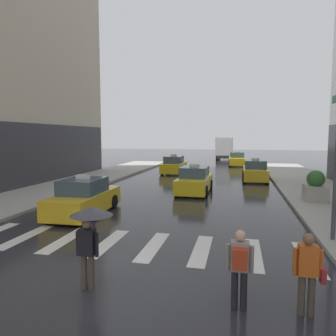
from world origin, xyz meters
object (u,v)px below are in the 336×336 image
at_px(pedestrian_with_handbag, 308,270).
at_px(planter_mid_block, 315,187).
at_px(taxi_lead, 84,198).
at_px(taxi_third, 255,171).
at_px(taxi_second, 195,181).
at_px(taxi_fourth, 174,166).
at_px(pedestrian_with_umbrella, 90,225).
at_px(pedestrian_with_backpack, 240,264).
at_px(taxi_fifth, 237,159).
at_px(box_truck, 225,148).

height_order(pedestrian_with_handbag, planter_mid_block, planter_mid_block).
distance_m(taxi_lead, pedestrian_with_handbag, 10.45).
bearing_deg(taxi_lead, taxi_third, 58.50).
relative_size(taxi_second, taxi_fourth, 1.00).
height_order(taxi_third, pedestrian_with_umbrella, pedestrian_with_umbrella).
bearing_deg(pedestrian_with_backpack, taxi_fifth, 90.44).
height_order(taxi_third, taxi_fifth, same).
bearing_deg(planter_mid_block, taxi_fifth, 100.83).
xyz_separation_m(taxi_lead, pedestrian_with_handbag, (8.10, -6.60, 0.21)).
distance_m(box_truck, pedestrian_with_handbag, 41.89).
relative_size(taxi_second, planter_mid_block, 2.85).
distance_m(taxi_fourth, planter_mid_block, 15.63).
xyz_separation_m(taxi_lead, planter_mid_block, (10.68, 4.70, 0.15)).
distance_m(taxi_fifth, pedestrian_with_umbrella, 32.97).
xyz_separation_m(taxi_lead, taxi_fourth, (0.73, 16.75, 0.00)).
bearing_deg(taxi_fourth, taxi_lead, -92.50).
distance_m(taxi_fifth, pedestrian_with_backpack, 32.98).
relative_size(taxi_second, box_truck, 0.60).
relative_size(taxi_lead, taxi_third, 1.01).
relative_size(taxi_second, pedestrian_with_backpack, 2.77).
bearing_deg(pedestrian_with_umbrella, pedestrian_with_handbag, -0.79).
distance_m(pedestrian_with_backpack, planter_mid_block, 12.04).
relative_size(taxi_fifth, planter_mid_block, 2.87).
bearing_deg(taxi_fifth, planter_mid_block, -79.17).
distance_m(pedestrian_with_umbrella, planter_mid_block, 13.34).
distance_m(box_truck, pedestrian_with_backpack, 41.90).
xyz_separation_m(taxi_second, taxi_fourth, (-3.36, 10.10, 0.00)).
relative_size(taxi_third, taxi_fifth, 0.99).
bearing_deg(taxi_third, pedestrian_with_handbag, -89.86).
bearing_deg(pedestrian_with_handbag, pedestrian_with_backpack, -175.78).
bearing_deg(pedestrian_with_umbrella, box_truck, 88.34).
height_order(pedestrian_with_umbrella, pedestrian_with_backpack, pedestrian_with_umbrella).
distance_m(taxi_fourth, pedestrian_with_backpack, 24.22).
bearing_deg(taxi_lead, box_truck, 82.36).
bearing_deg(pedestrian_with_umbrella, taxi_lead, 118.22).
bearing_deg(taxi_second, pedestrian_with_umbrella, -92.51).
height_order(taxi_second, taxi_fifth, same).
relative_size(taxi_second, pedestrian_with_handbag, 2.77).
xyz_separation_m(taxi_fifth, pedestrian_with_backpack, (0.25, -32.98, 0.25)).
distance_m(taxi_third, pedestrian_with_handbag, 19.74).
xyz_separation_m(taxi_third, taxi_fifth, (-1.50, 13.14, 0.00)).
height_order(box_truck, pedestrian_with_handbag, box_truck).
relative_size(taxi_lead, planter_mid_block, 2.86).
relative_size(taxi_fifth, pedestrian_with_umbrella, 2.37).
height_order(taxi_fourth, pedestrian_with_backpack, taxi_fourth).
bearing_deg(box_truck, planter_mid_block, -78.91).
height_order(taxi_fifth, pedestrian_with_backpack, taxi_fifth).
bearing_deg(box_truck, taxi_lead, -97.64).
bearing_deg(taxi_fourth, pedestrian_with_backpack, -75.48).
distance_m(taxi_third, box_truck, 22.28).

